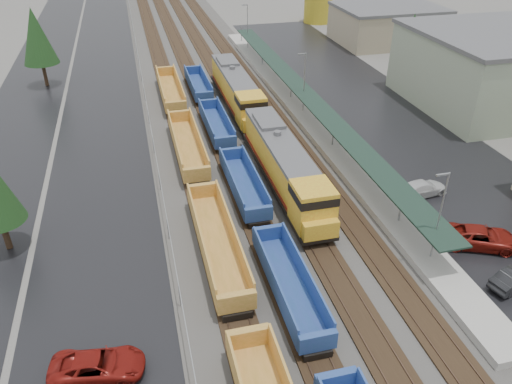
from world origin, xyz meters
TOP-DOWN VIEW (x-y plane):
  - ballast_strip at (0.00, 60.00)m, footprint 20.00×160.00m
  - trackbed at (-0.00, 60.00)m, footprint 14.60×160.00m
  - west_parking_lot at (-15.00, 60.00)m, footprint 10.00×160.00m
  - west_road at (-25.00, 60.00)m, footprint 9.00×160.00m
  - east_commuter_lot at (19.00, 50.00)m, footprint 16.00×100.00m
  - station_platform at (9.50, 50.01)m, footprint 3.00×80.00m
  - chainlink_fence at (-9.50, 58.44)m, footprint 0.08×160.04m
  - tree_west_far at (-23.00, 70.00)m, footprint 4.84×4.84m
  - tree_east at (28.00, 58.00)m, footprint 4.40×4.40m
  - locomotive_lead at (2.00, 33.23)m, footprint 3.16×20.85m
  - locomotive_trail at (2.00, 54.23)m, footprint 3.16×20.85m
  - well_string_yellow at (-6.00, 25.14)m, footprint 2.69×85.33m
  - well_string_blue at (-2.00, 26.30)m, footprint 2.45×82.71m
  - storage_tank at (29.31, 98.56)m, footprint 5.91×5.91m
  - parked_car_west_c at (-14.84, 15.58)m, footprint 3.25×5.76m
  - parked_car_east_b at (14.62, 21.02)m, footprint 4.87×6.48m
  - parked_car_east_c at (14.16, 29.18)m, footprint 2.63×5.14m

SIDE VIEW (x-z plane):
  - west_parking_lot at x=-15.00m, z-range 0.00..0.02m
  - west_road at x=-25.00m, z-range 0.00..0.02m
  - east_commuter_lot at x=19.00m, z-range 0.00..0.02m
  - ballast_strip at x=0.00m, z-range 0.00..0.08m
  - trackbed at x=0.00m, z-range 0.05..0.27m
  - parked_car_east_c at x=14.16m, z-range 0.00..1.43m
  - station_platform at x=9.50m, z-range -3.27..4.73m
  - parked_car_west_c at x=-14.84m, z-range 0.00..1.52m
  - parked_car_east_b at x=14.62m, z-range 0.00..1.64m
  - well_string_blue at x=-2.00m, z-range 0.01..2.18m
  - well_string_yellow at x=-6.00m, z-range 0.00..2.38m
  - chainlink_fence at x=-9.50m, z-range 0.60..2.62m
  - locomotive_lead at x=2.00m, z-range 0.14..4.86m
  - locomotive_trail at x=2.00m, z-range 0.14..4.86m
  - storage_tank at x=29.31m, z-range 0.00..5.91m
  - tree_east at x=28.00m, z-range 1.47..11.47m
  - tree_west_far at x=-23.00m, z-range 1.62..12.62m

